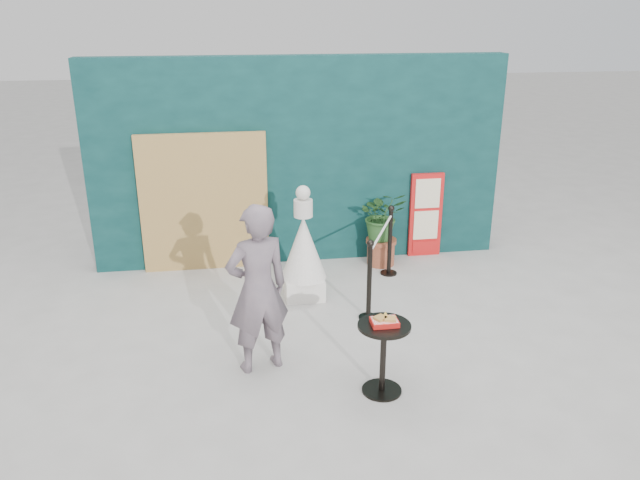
# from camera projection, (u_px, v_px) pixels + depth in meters

# --- Properties ---
(ground) EXTENTS (60.00, 60.00, 0.00)m
(ground) POSITION_uv_depth(u_px,v_px,m) (337.00, 366.00, 6.70)
(ground) COLOR #ADAAA5
(ground) RESTS_ON ground
(back_wall) EXTENTS (6.00, 0.30, 3.00)m
(back_wall) POSITION_uv_depth(u_px,v_px,m) (300.00, 162.00, 9.09)
(back_wall) COLOR #092A2B
(back_wall) RESTS_ON ground
(bamboo_fence) EXTENTS (1.80, 0.08, 2.00)m
(bamboo_fence) POSITION_uv_depth(u_px,v_px,m) (204.00, 203.00, 8.87)
(bamboo_fence) COLOR tan
(bamboo_fence) RESTS_ON ground
(woman) EXTENTS (0.77, 0.62, 1.82)m
(woman) POSITION_uv_depth(u_px,v_px,m) (258.00, 289.00, 6.36)
(woman) COLOR slate
(woman) RESTS_ON ground
(menu_board) EXTENTS (0.50, 0.07, 1.30)m
(menu_board) POSITION_uv_depth(u_px,v_px,m) (426.00, 215.00, 9.48)
(menu_board) COLOR red
(menu_board) RESTS_ON ground
(statue) EXTENTS (0.59, 0.59, 1.52)m
(statue) POSITION_uv_depth(u_px,v_px,m) (304.00, 253.00, 8.10)
(statue) COLOR silver
(statue) RESTS_ON ground
(cafe_table) EXTENTS (0.52, 0.52, 0.75)m
(cafe_table) POSITION_uv_depth(u_px,v_px,m) (383.00, 347.00, 6.08)
(cafe_table) COLOR black
(cafe_table) RESTS_ON ground
(food_basket) EXTENTS (0.26, 0.19, 0.11)m
(food_basket) POSITION_uv_depth(u_px,v_px,m) (385.00, 321.00, 5.98)
(food_basket) COLOR red
(food_basket) RESTS_ON cafe_table
(planter) EXTENTS (0.67, 0.58, 1.14)m
(planter) POSITION_uv_depth(u_px,v_px,m) (382.00, 222.00, 9.13)
(planter) COLOR brown
(planter) RESTS_ON ground
(stanchion_barrier) EXTENTS (0.84, 1.54, 1.03)m
(stanchion_barrier) POSITION_uv_depth(u_px,v_px,m) (380.00, 260.00, 8.20)
(stanchion_barrier) COLOR black
(stanchion_barrier) RESTS_ON ground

